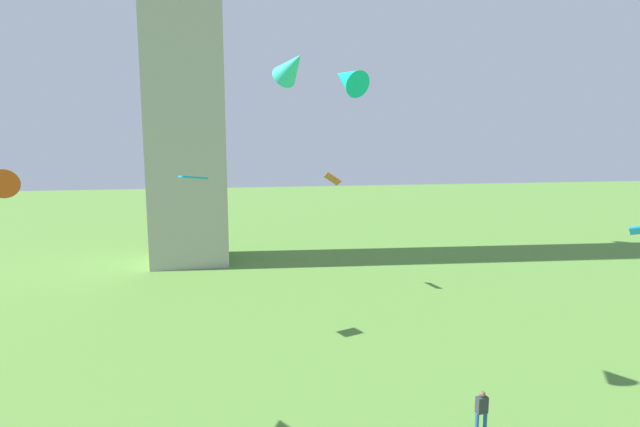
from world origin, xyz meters
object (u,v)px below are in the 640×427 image
person_1 (482,409)px  kite_flying_1 (4,178)px  kite_flying_0 (292,66)px  kite_flying_4 (193,177)px  kite_flying_5 (332,179)px  kite_flying_3 (347,79)px

person_1 → kite_flying_1: size_ratio=0.92×
person_1 → kite_flying_0: bearing=-3.9°
kite_flying_1 → kite_flying_4: bearing=-140.0°
kite_flying_1 → kite_flying_5: kite_flying_1 is taller
kite_flying_4 → kite_flying_3: bearing=115.4°
kite_flying_0 → kite_flying_3: size_ratio=0.74×
kite_flying_0 → kite_flying_1: kite_flying_0 is taller
kite_flying_4 → kite_flying_5: 11.86m
kite_flying_4 → kite_flying_5: bearing=-157.6°
kite_flying_0 → kite_flying_5: size_ratio=0.83×
person_1 → kite_flying_4: 17.11m
kite_flying_0 → kite_flying_4: kite_flying_0 is taller
kite_flying_0 → kite_flying_5: 20.11m
kite_flying_5 → kite_flying_4: bearing=132.3°
kite_flying_5 → kite_flying_3: bearing=172.3°
person_1 → kite_flying_4: size_ratio=1.03×
person_1 → kite_flying_5: size_ratio=0.87×
kite_flying_0 → kite_flying_1: bearing=138.8°
kite_flying_5 → person_1: bearing=-172.8°
kite_flying_0 → kite_flying_5: bearing=49.5°
kite_flying_0 → kite_flying_3: 5.07m
kite_flying_3 → kite_flying_5: (2.66, 14.55, -4.94)m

